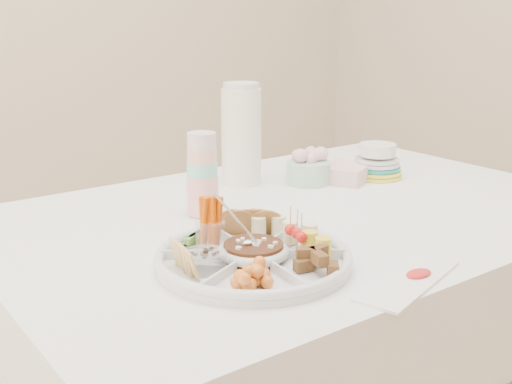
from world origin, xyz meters
TOP-DOWN VIEW (x-y plane):
  - dining_table at (0.00, 0.00)m, footprint 1.52×1.02m
  - party_tray at (-0.31, -0.22)m, footprint 0.50×0.50m
  - bean_dip at (-0.31, -0.22)m, footprint 0.16×0.16m
  - tortillas at (-0.24, -0.11)m, footprint 0.12×0.12m
  - carrot_cucumber at (-0.37, -0.10)m, footprint 0.16×0.16m
  - pita_raisins at (-0.44, -0.20)m, footprint 0.15×0.15m
  - cherries at (-0.39, -0.32)m, footprint 0.14×0.14m
  - granola_chunks at (-0.26, -0.34)m, footprint 0.12×0.12m
  - banana_tomato at (-0.18, -0.23)m, footprint 0.14×0.14m
  - cup_stack at (-0.22, 0.12)m, footprint 0.08×0.08m
  - thermos at (0.03, 0.31)m, footprint 0.14×0.14m
  - flower_bowl at (0.18, 0.19)m, footprint 0.16×0.16m
  - napkin_stack at (0.28, 0.14)m, footprint 0.18×0.17m
  - plate_stack at (0.39, 0.12)m, footprint 0.17×0.17m
  - placemat at (-0.13, -0.45)m, footprint 0.29×0.17m

SIDE VIEW (x-z plane):
  - dining_table at x=0.00m, z-range 0.00..0.76m
  - placemat at x=-0.13m, z-range 0.76..0.76m
  - party_tray at x=-0.31m, z-range 0.76..0.80m
  - napkin_stack at x=0.28m, z-range 0.76..0.81m
  - bean_dip at x=-0.31m, z-range 0.77..0.81m
  - cherries at x=-0.39m, z-range 0.77..0.82m
  - granola_chunks at x=-0.26m, z-range 0.77..0.81m
  - tortillas at x=-0.24m, z-range 0.77..0.83m
  - pita_raisins at x=-0.44m, z-range 0.77..0.83m
  - flower_bowl at x=0.18m, z-range 0.76..0.85m
  - plate_stack at x=0.39m, z-range 0.76..0.86m
  - banana_tomato at x=-0.18m, z-range 0.78..0.86m
  - carrot_cucumber at x=-0.37m, z-range 0.77..0.88m
  - cup_stack at x=-0.22m, z-range 0.76..0.97m
  - thermos at x=0.03m, z-range 0.76..1.05m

